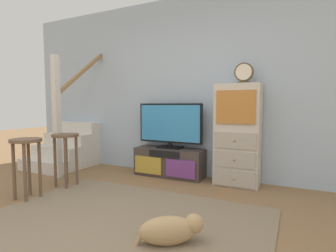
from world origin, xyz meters
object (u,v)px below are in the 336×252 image
Objects in this scene: bar_stool_far at (66,147)px; dog at (171,230)px; television at (170,124)px; desk_clock at (244,73)px; bar_stool_near at (26,154)px; media_console at (169,162)px; side_cabinet at (238,135)px.

bar_stool_far reaches higher than dog.
desk_clock reaches higher than television.
desk_clock is 2.52m from bar_stool_far.
bar_stool_far reaches higher than bar_stool_near.
desk_clock reaches higher than dog.
desk_clock is at bearing 36.90° from bar_stool_near.
bar_stool_far is at bearing -133.59° from media_console.
bar_stool_near is (-2.04, -1.60, -0.16)m from side_cabinet.
bar_stool_far is at bearing 86.59° from bar_stool_near.
desk_clock reaches higher than side_cabinet.
television is 2.08× the size of dog.
media_console is 1.67m from desk_clock.
desk_clock is at bearing 26.80° from bar_stool_far.
side_cabinet is 1.94× the size of bar_stool_far.
television is at bearing 57.31° from bar_stool_near.
bar_stool_far is (-1.00, -1.06, 0.31)m from media_console.
desk_clock is 0.38× the size of bar_stool_near.
media_console is at bearing 56.91° from bar_stool_near.
media_console is at bearing -179.42° from side_cabinet.
television is at bearing 90.00° from media_console.
dog is at bearing -5.37° from bar_stool_near.
television is at bearing 115.91° from dog.
media_console is 1.11m from side_cabinet.
desk_clock is at bearing -1.53° from television.
desk_clock reaches higher than bar_stool_far.
bar_stool_far is (-2.01, -1.07, -0.16)m from side_cabinet.
television reaches higher than bar_stool_near.
television is at bearing 179.22° from side_cabinet.
television is 1.29m from desk_clock.
side_cabinet is at bearing 85.62° from dog.
media_console is 1.97m from dog.
bar_stool_near is at bearing -122.69° from television.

